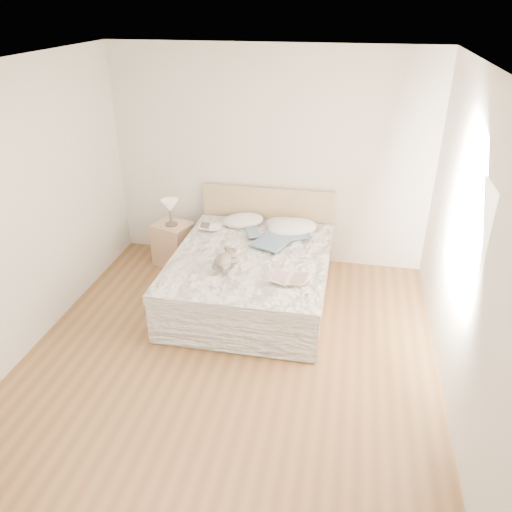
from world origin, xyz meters
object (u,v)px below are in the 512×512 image
bed (252,274)px  childrens_book (290,278)px  photo_book (211,227)px  teddy_bear (223,266)px  nightstand (174,244)px  table_lamp (170,207)px

bed → childrens_book: (0.50, -0.57, 0.32)m
photo_book → teddy_bear: 1.04m
nightstand → teddy_bear: bearing=-48.8°
photo_book → childrens_book: 1.54m
bed → nightstand: bed is taller
bed → photo_book: bearing=142.1°
bed → childrens_book: size_ratio=5.50×
table_lamp → childrens_book: bearing=-34.9°
bed → teddy_bear: 0.62m
nightstand → childrens_book: (1.68, -1.19, 0.35)m
bed → photo_book: size_ratio=7.28×
nightstand → teddy_bear: teddy_bear is taller
photo_book → childrens_book: (1.12, -1.05, 0.00)m
table_lamp → photo_book: table_lamp is taller
nightstand → teddy_bear: size_ratio=1.77×
nightstand → table_lamp: 0.53m
photo_book → childrens_book: childrens_book is taller
teddy_bear → childrens_book: bearing=3.4°
table_lamp → teddy_bear: table_lamp is taller
nightstand → photo_book: (0.55, -0.14, 0.35)m
nightstand → bed: bearing=-28.0°
nightstand → table_lamp: table_lamp is taller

